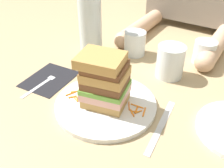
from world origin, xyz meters
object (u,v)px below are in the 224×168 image
Objects in this scene: fork at (44,82)px; sandwich at (105,80)px; empty_tumbler_0 at (204,52)px; empty_tumbler_1 at (135,43)px; main_plate at (106,104)px; napkin_dark at (50,79)px; water_bottle at (90,17)px; knife at (160,127)px; juice_glass at (170,64)px.

sandwich is at bearing 2.27° from fork.
empty_tumbler_1 reaches higher than empty_tumbler_0.
main_plate is 1.72× the size of napkin_dark.
water_bottle reaches higher than napkin_dark.
main_plate is at bearing -179.00° from knife.
empty_tumbler_1 is (-0.23, 0.29, 0.04)m from knife.
empty_tumbler_0 reaches higher than napkin_dark.
main_plate is at bearing -75.55° from empty_tumbler_1.
knife is (0.36, 0.01, -0.00)m from fork.
napkin_dark is 1.55× the size of juice_glass.
empty_tumbler_1 is at bearing 65.63° from fork.
empty_tumbler_0 is at bearing 68.61° from sandwich.
knife is 2.71× the size of empty_tumbler_0.
napkin_dark is 0.36m from knife.
fork is at bearing -114.37° from empty_tumbler_1.
empty_tumbler_1 is at bearing 63.90° from napkin_dark.
empty_tumbler_0 is 0.23m from empty_tumbler_1.
juice_glass is 0.17m from empty_tumbler_1.
fork is at bearing -141.16° from juice_glass.
sandwich is at bearing -47.14° from water_bottle.
knife is at bearing -1.70° from napkin_dark.
juice_glass reaches higher than empty_tumbler_0.
juice_glass is at bearing 107.92° from knife.
knife is at bearing -31.98° from water_bottle.
water_bottle is 0.39m from empty_tumbler_0.
water_bottle reaches higher than fork.
napkin_dark is 0.55× the size of water_bottle.
sandwich is 0.17m from knife.
fork is (-0.21, -0.01, -0.00)m from main_plate.
knife is (0.15, 0.00, -0.08)m from sandwich.
main_plate is at bearing 35.83° from sandwich.
water_bottle is at bearing 91.41° from fork.
main_plate is 3.53× the size of empty_tumbler_0.
empty_tumbler_1 is at bearing 156.77° from juice_glass.
empty_tumbler_0 is at bearing 68.67° from main_plate.
empty_tumbler_0 is (0.14, 0.37, -0.04)m from sandwich.
juice_glass is (0.08, 0.23, -0.04)m from sandwich.
fork reaches higher than knife.
fork is (-0.21, -0.01, -0.08)m from sandwich.
water_bottle is 3.71× the size of empty_tumbler_0.
empty_tumbler_0 is (0.35, 0.37, 0.03)m from fork.
napkin_dark is at bearing -116.10° from empty_tumbler_1.
napkin_dark is 0.91× the size of fork.
water_bottle reaches higher than juice_glass.
sandwich is 1.88× the size of empty_tumbler_0.
water_bottle is (-0.01, 0.24, 0.12)m from fork.
sandwich is at bearing -75.70° from empty_tumbler_1.
water_bottle is at bearing -157.54° from empty_tumbler_1.
fork is (0.00, -0.02, 0.00)m from napkin_dark.
knife is (0.36, -0.01, 0.00)m from napkin_dark.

